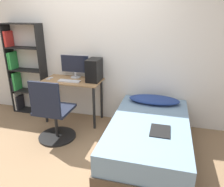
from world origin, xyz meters
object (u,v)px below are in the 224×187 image
at_px(office_chair, 53,117).
at_px(bed, 149,137).
at_px(keyboard, 69,81).
at_px(bookshelf, 23,72).
at_px(monitor, 75,65).
at_px(pc_tower, 94,70).

xyz_separation_m(office_chair, bed, (1.42, 0.03, -0.14)).
bearing_deg(keyboard, bookshelf, 167.44).
xyz_separation_m(office_chair, keyboard, (0.01, 0.59, 0.39)).
distance_m(monitor, keyboard, 0.34).
relative_size(office_chair, monitor, 1.85).
xyz_separation_m(bookshelf, keyboard, (1.06, -0.24, -0.03)).
relative_size(bookshelf, monitor, 3.16).
distance_m(bed, keyboard, 1.61).
height_order(bookshelf, pc_tower, bookshelf).
xyz_separation_m(bed, monitor, (-1.41, 0.82, 0.75)).
xyz_separation_m(office_chair, pc_tower, (0.40, 0.75, 0.57)).
distance_m(bookshelf, keyboard, 1.08).
relative_size(keyboard, pc_tower, 1.01).
distance_m(bookshelf, pc_tower, 1.45).
xyz_separation_m(keyboard, pc_tower, (0.39, 0.16, 0.18)).
relative_size(bed, monitor, 3.47).
xyz_separation_m(monitor, keyboard, (-0.00, -0.26, -0.22)).
bearing_deg(bookshelf, monitor, 1.31).
distance_m(office_chair, monitor, 1.04).
relative_size(office_chair, keyboard, 2.62).
height_order(monitor, keyboard, monitor).
bearing_deg(bed, bookshelf, 162.12).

